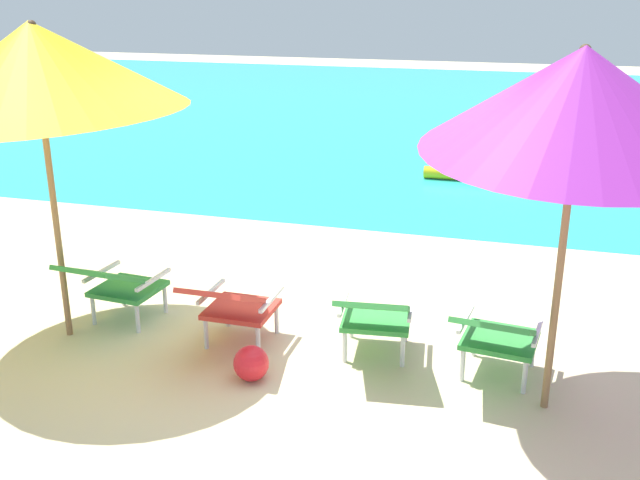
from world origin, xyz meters
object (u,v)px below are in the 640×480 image
beach_umbrella_right (579,100)px  beach_ball (251,363)px  beach_umbrella_left (37,68)px  lounge_chair_near_left (232,303)px  lounge_chair_near_right (375,314)px  swim_buoy (478,175)px  lounge_chair_far_left (115,282)px  lounge_chair_far_right (497,334)px

beach_umbrella_right → beach_ball: beach_umbrella_right is taller
beach_umbrella_left → beach_ball: beach_umbrella_left is taller
lounge_chair_near_left → lounge_chair_near_right: size_ratio=0.94×
swim_buoy → lounge_chair_near_right: (-0.30, -5.77, 0.31)m
swim_buoy → lounge_chair_near_right: bearing=-93.0°
lounge_chair_far_left → beach_ball: lounge_chair_far_left is taller
swim_buoy → beach_umbrella_right: bearing=-81.0°
lounge_chair_far_right → beach_ball: bearing=-166.0°
beach_umbrella_left → swim_buoy: bearing=65.0°
lounge_chair_far_right → beach_umbrella_left: 3.84m
lounge_chair_far_right → beach_ball: (-1.70, -0.42, -0.27)m
beach_umbrella_right → lounge_chair_near_left: bearing=176.1°
beach_umbrella_left → beach_umbrella_right: 3.77m
swim_buoy → beach_ball: beach_ball is taller
beach_umbrella_right → beach_umbrella_left: bearing=179.5°
lounge_chair_near_left → lounge_chair_far_right: bearing=1.1°
lounge_chair_far_right → beach_umbrella_right: beach_umbrella_right is taller
lounge_chair_far_left → lounge_chair_near_right: same height
lounge_chair_near_left → beach_ball: (0.30, -0.39, -0.27)m
lounge_chair_near_right → beach_umbrella_left: bearing=-174.2°
lounge_chair_near_right → beach_umbrella_left: 3.08m
lounge_chair_near_right → swim_buoy: bearing=87.0°
swim_buoy → lounge_chair_near_left: 6.07m
lounge_chair_near_right → lounge_chair_near_left: bearing=-173.5°
lounge_chair_near_left → beach_umbrella_right: bearing=-3.9°
lounge_chair_far_left → lounge_chair_near_left: (1.10, -0.11, 0.00)m
lounge_chair_near_left → swim_buoy: bearing=76.6°
lounge_chair_far_right → beach_umbrella_right: size_ratio=0.37×
beach_umbrella_right → beach_ball: 2.85m
lounge_chair_near_right → lounge_chair_far_right: (0.90, -0.09, 0.00)m
swim_buoy → beach_umbrella_left: 6.96m
swim_buoy → lounge_chair_far_left: size_ratio=1.75×
lounge_chair_near_right → beach_umbrella_left: (-2.51, -0.25, 1.75)m
swim_buoy → lounge_chair_near_right: 5.79m
lounge_chair_far_right → lounge_chair_far_left: bearing=178.6°
swim_buoy → lounge_chair_near_left: lounge_chair_near_left is taller
lounge_chair_far_left → swim_buoy: bearing=66.6°
lounge_chair_near_left → beach_ball: size_ratio=3.35×
lounge_chair_far_left → beach_umbrella_left: beach_umbrella_left is taller
lounge_chair_far_left → lounge_chair_near_left: size_ratio=1.04×
beach_umbrella_right → swim_buoy: bearing=99.0°
lounge_chair_far_left → lounge_chair_far_right: size_ratio=0.98×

